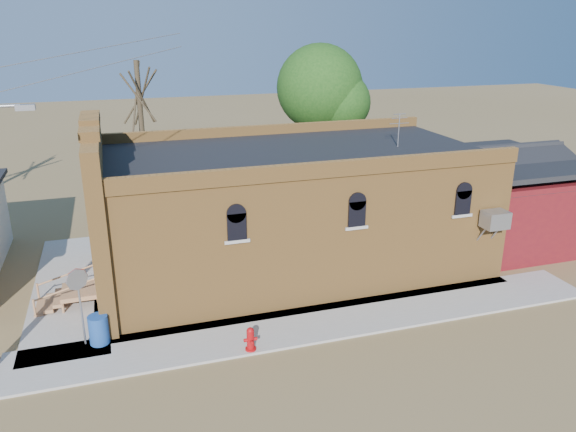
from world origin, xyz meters
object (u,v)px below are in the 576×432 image
object	(u,v)px
brick_bar	(285,210)
stop_sign	(78,287)
trash_barrel	(99,330)
fire_hydrant	(250,339)

from	to	relation	value
brick_bar	stop_sign	world-z (taller)	brick_bar
stop_sign	trash_barrel	xyz separation A→B (m)	(0.41, -0.08, -1.43)
brick_bar	stop_sign	size ratio (longest dim) A/B	6.74
brick_bar	stop_sign	xyz separation A→B (m)	(-7.36, -3.69, -0.39)
brick_bar	stop_sign	bearing A→B (deg)	-153.34
brick_bar	fire_hydrant	bearing A→B (deg)	-116.67
brick_bar	trash_barrel	world-z (taller)	brick_bar
stop_sign	trash_barrel	size ratio (longest dim) A/B	2.74
brick_bar	stop_sign	distance (m)	8.24
brick_bar	fire_hydrant	world-z (taller)	brick_bar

